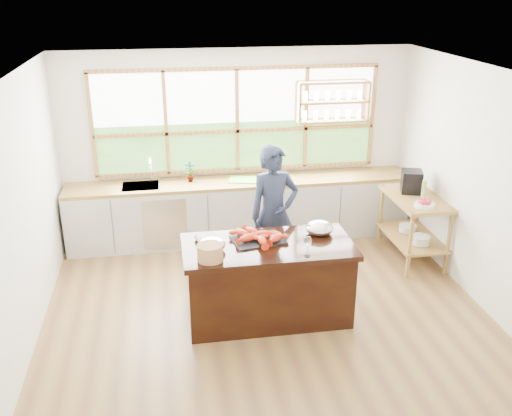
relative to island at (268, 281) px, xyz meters
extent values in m
plane|color=olive|center=(0.00, 0.20, -0.45)|extent=(5.00, 5.00, 0.00)
cube|color=silver|center=(0.00, 2.45, 0.90)|extent=(5.00, 0.02, 2.70)
cube|color=silver|center=(0.00, -2.05, 0.90)|extent=(5.00, 0.02, 2.70)
cube|color=silver|center=(-2.50, 0.20, 0.90)|extent=(0.02, 4.50, 2.70)
cube|color=silver|center=(2.50, 0.20, 0.90)|extent=(0.02, 4.50, 2.70)
cube|color=white|center=(0.00, 0.20, 2.25)|extent=(5.00, 4.50, 0.02)
cube|color=#A9803E|center=(0.00, 2.42, 1.25)|extent=(4.05, 0.06, 1.50)
cube|color=white|center=(0.00, 2.44, 1.59)|extent=(3.98, 0.01, 0.75)
cube|color=#2A641E|center=(0.00, 2.44, 0.87)|extent=(3.98, 0.01, 0.70)
cube|color=#A9803E|center=(1.35, 2.31, 1.77)|extent=(1.00, 0.28, 0.03)
cube|color=#A9803E|center=(1.35, 2.31, 1.50)|extent=(1.00, 0.28, 0.03)
cube|color=#A9803E|center=(1.35, 2.31, 1.22)|extent=(1.00, 0.28, 0.03)
cube|color=#A9803E|center=(0.85, 2.31, 1.50)|extent=(0.03, 0.28, 0.55)
cube|color=#A9803E|center=(1.85, 2.31, 1.50)|extent=(0.03, 0.28, 0.55)
cube|color=beige|center=(0.00, 2.14, -0.03)|extent=(4.90, 0.62, 0.85)
cube|color=silver|center=(-1.10, 1.82, -0.02)|extent=(0.60, 0.01, 0.72)
cube|color=olive|center=(0.00, 2.14, 0.42)|extent=(4.90, 0.62, 0.05)
cube|color=silver|center=(-1.40, 2.14, 0.37)|extent=(0.50, 0.42, 0.16)
cube|color=olive|center=(2.45, 0.60, 0.00)|extent=(0.04, 0.04, 0.90)
cube|color=olive|center=(2.45, 1.60, 0.00)|extent=(0.04, 0.04, 0.90)
cube|color=olive|center=(1.93, 0.60, 0.00)|extent=(0.04, 0.04, 0.90)
cube|color=olive|center=(1.93, 1.60, 0.00)|extent=(0.04, 0.04, 0.90)
cube|color=olive|center=(2.19, 1.10, -0.13)|extent=(0.62, 1.10, 0.03)
cube|color=olive|center=(2.19, 1.10, 0.42)|extent=(0.62, 1.10, 0.05)
cylinder|color=silver|center=(2.19, 0.85, -0.07)|extent=(0.24, 0.24, 0.11)
cylinder|color=silver|center=(2.19, 1.25, -0.07)|extent=(0.24, 0.24, 0.09)
cube|color=black|center=(0.00, 0.00, -0.03)|extent=(1.77, 0.82, 0.84)
cube|color=black|center=(0.00, 0.00, 0.42)|extent=(1.85, 0.90, 0.06)
imported|color=#1D243B|center=(0.25, 0.93, 0.41)|extent=(0.69, 0.51, 1.73)
imported|color=slate|center=(-0.71, 2.20, 0.60)|extent=(0.17, 0.12, 0.30)
cube|color=#69D142|center=(0.04, 2.14, 0.45)|extent=(0.46, 0.38, 0.01)
cube|color=black|center=(2.19, 1.29, 0.59)|extent=(0.33, 0.34, 0.30)
cylinder|color=#8CA658|center=(2.24, 1.01, 0.57)|extent=(0.08, 0.08, 0.25)
cylinder|color=silver|center=(2.14, 0.75, 0.47)|extent=(0.25, 0.25, 0.05)
sphere|color=#B82631|center=(2.19, 0.75, 0.52)|extent=(0.07, 0.07, 0.07)
sphere|color=#B82631|center=(2.16, 0.80, 0.52)|extent=(0.07, 0.07, 0.07)
sphere|color=#B82631|center=(2.10, 0.78, 0.52)|extent=(0.07, 0.07, 0.07)
sphere|color=#B82631|center=(2.10, 0.72, 0.52)|extent=(0.07, 0.07, 0.07)
sphere|color=#B82631|center=(2.16, 0.70, 0.52)|extent=(0.07, 0.07, 0.07)
cube|color=black|center=(-0.09, 0.12, 0.45)|extent=(0.61, 0.49, 0.02)
ellipsoid|color=red|center=(-0.21, 0.07, 0.50)|extent=(0.23, 0.15, 0.08)
ellipsoid|color=red|center=(-0.01, 0.14, 0.50)|extent=(0.23, 0.14, 0.08)
ellipsoid|color=red|center=(0.09, 0.02, 0.50)|extent=(0.21, 0.21, 0.08)
ellipsoid|color=red|center=(-0.14, 0.24, 0.50)|extent=(0.18, 0.23, 0.08)
ellipsoid|color=red|center=(-0.07, -0.02, 0.50)|extent=(0.11, 0.22, 0.08)
ellipsoid|color=red|center=(-0.25, 0.20, 0.50)|extent=(0.20, 0.22, 0.08)
ellipsoid|color=silver|center=(-0.61, -0.04, 0.51)|extent=(0.29, 0.29, 0.14)
ellipsoid|color=silver|center=(0.62, 0.19, 0.51)|extent=(0.31, 0.31, 0.15)
cylinder|color=silver|center=(0.35, -0.34, 0.45)|extent=(0.06, 0.06, 0.01)
cylinder|color=silver|center=(0.35, -0.34, 0.52)|extent=(0.01, 0.01, 0.13)
ellipsoid|color=silver|center=(0.35, -0.34, 0.62)|extent=(0.08, 0.08, 0.10)
cylinder|color=#B48050|center=(-0.65, -0.26, 0.53)|extent=(0.27, 0.27, 0.17)
cylinder|color=silver|center=(-0.70, 0.11, 0.49)|extent=(0.16, 0.31, 0.08)
camera|label=1|loc=(-1.04, -5.46, 3.10)|focal=40.00mm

